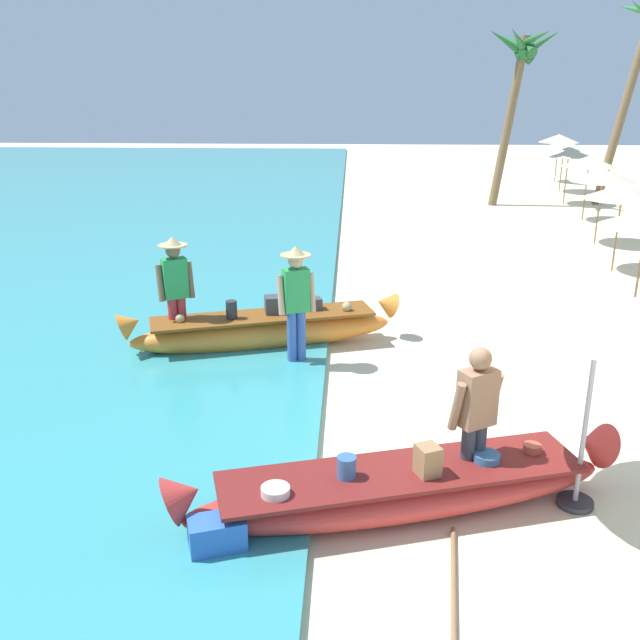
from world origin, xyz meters
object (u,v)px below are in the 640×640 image
Objects in this scene: person_vendor_hatted at (296,298)px; person_tourist_customer at (476,416)px; paddle at (454,616)px; palm_tree_mid_cluster at (520,63)px; patio_umbrella_large at (601,308)px; cooler_box at (217,538)px; person_vendor_assistant at (175,287)px; boat_orange_midground at (264,330)px; boat_red_foreground at (401,489)px.

person_vendor_hatted is 3.94m from person_tourist_customer.
paddle is at bearing -102.70° from person_tourist_customer.
palm_tree_mid_cluster is at bearing 77.23° from person_tourist_customer.
person_tourist_customer is 1.55m from patio_umbrella_large.
person_vendor_hatted is 3.66× the size of cooler_box.
person_vendor_hatted is 0.81× the size of patio_umbrella_large.
palm_tree_mid_cluster reaches higher than person_vendor_hatted.
person_vendor_assistant reaches higher than person_vendor_hatted.
boat_orange_midground is 1.93× the size of patio_umbrella_large.
palm_tree_mid_cluster is at bearing 75.28° from boat_red_foreground.
boat_orange_midground is 8.74× the size of cooler_box.
boat_red_foreground is 2.46× the size of person_vendor_assistant.
palm_tree_mid_cluster reaches higher than cooler_box.
boat_orange_midground is at bearing 73.33° from cooler_box.
boat_red_foreground is at bearing -70.55° from person_vendor_hatted.
person_tourist_customer is at bearing 22.89° from boat_red_foreground.
boat_orange_midground is at bearing -115.77° from palm_tree_mid_cluster.
cooler_box is at bearing 160.98° from paddle.
patio_umbrella_large is (4.92, -3.94, 1.01)m from person_vendor_assistant.
patio_umbrella_large reaches higher than paddle.
patio_umbrella_large is (3.05, -3.48, 1.03)m from person_vendor_hatted.
paddle is at bearing -37.86° from cooler_box.
palm_tree_mid_cluster is 20.46m from paddle.
patio_umbrella_large is at bearing -99.51° from palm_tree_mid_cluster.
cooler_box reaches higher than paddle.
palm_tree_mid_cluster is (4.02, 17.73, 3.58)m from person_tourist_customer.
person_vendor_assistant is (-1.30, -0.22, 0.75)m from boat_orange_midground.
person_vendor_assistant is 0.82× the size of patio_umbrella_large.
boat_red_foreground is 1.83m from cooler_box.
paddle is at bearing -72.33° from person_vendor_hatted.
person_tourist_customer reaches higher than boat_orange_midground.
cooler_box is at bearing -87.83° from boat_orange_midground.
paddle is (3.49, -5.58, -1.03)m from person_vendor_assistant.
patio_umbrella_large reaches higher than person_vendor_assistant.
person_tourist_customer is at bearing -102.77° from palm_tree_mid_cluster.
person_vendor_assistant reaches higher than paddle.
person_tourist_customer is (2.58, -4.06, 0.61)m from boat_orange_midground.
patio_umbrella_large reaches higher than cooler_box.
patio_umbrella_large is 2.98m from paddle.
paddle is at bearing -130.94° from patio_umbrella_large.
person_tourist_customer is 3.29× the size of cooler_box.
cooler_box is at bearing -94.76° from person_vendor_hatted.
boat_red_foreground is 1.04× the size of boat_orange_midground.
palm_tree_mid_cluster is 11.36× the size of cooler_box.
boat_red_foreground is 2.00× the size of patio_umbrella_large.
person_vendor_hatted is at bearing 66.40° from cooler_box.
boat_orange_midground is at bearing 129.56° from person_vendor_hatted.
boat_orange_midground is 1.52m from person_vendor_assistant.
person_vendor_hatted reaches higher than boat_orange_midground.
person_tourist_customer reaches higher than paddle.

